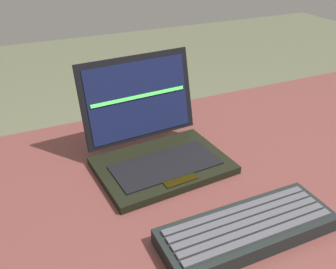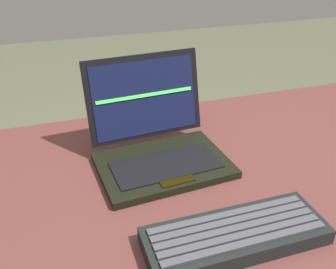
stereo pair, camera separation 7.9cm
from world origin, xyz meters
The scene contains 3 objects.
desk centered at (0.00, 0.00, 0.65)m, with size 1.57×0.77×0.73m.
laptop_front centered at (-0.10, 0.11, 0.78)m, with size 0.30×0.27×0.22m.
external_keyboard centered at (-0.05, -0.18, 0.74)m, with size 0.32×0.12×0.03m.
Camera 2 is at (-0.31, -0.60, 1.21)m, focal length 40.44 mm.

